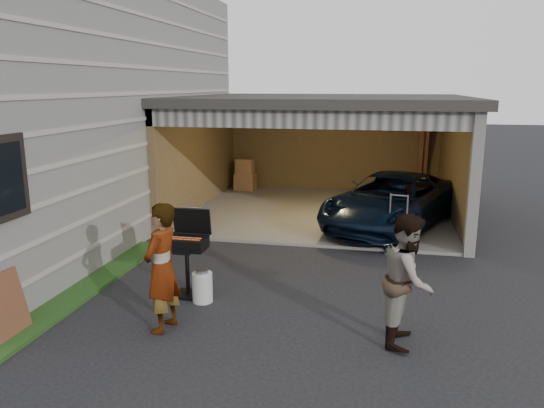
{
  "coord_description": "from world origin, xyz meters",
  "views": [
    {
      "loc": [
        2.22,
        -6.55,
        3.16
      ],
      "look_at": [
        0.39,
        2.19,
        1.15
      ],
      "focal_mm": 35.0,
      "sensor_mm": 36.0,
      "label": 1
    }
  ],
  "objects_px": {
    "minivan": "(391,204)",
    "plywood_panel": "(3,309)",
    "woman": "(162,268)",
    "bbq_grill": "(187,246)",
    "hand_truck": "(396,242)",
    "propane_tank": "(202,287)",
    "man": "(408,280)"
  },
  "relations": [
    {
      "from": "woman",
      "to": "propane_tank",
      "type": "bearing_deg",
      "value": 177.18
    },
    {
      "from": "minivan",
      "to": "man",
      "type": "xyz_separation_m",
      "value": [
        0.14,
        -5.4,
        0.23
      ]
    },
    {
      "from": "woman",
      "to": "hand_truck",
      "type": "distance_m",
      "value": 5.06
    },
    {
      "from": "woman",
      "to": "man",
      "type": "height_order",
      "value": "woman"
    },
    {
      "from": "woman",
      "to": "hand_truck",
      "type": "bearing_deg",
      "value": 150.61
    },
    {
      "from": "propane_tank",
      "to": "hand_truck",
      "type": "relative_size",
      "value": 0.39
    },
    {
      "from": "man",
      "to": "plywood_panel",
      "type": "bearing_deg",
      "value": 109.04
    },
    {
      "from": "hand_truck",
      "to": "minivan",
      "type": "bearing_deg",
      "value": 103.67
    },
    {
      "from": "plywood_panel",
      "to": "hand_truck",
      "type": "xyz_separation_m",
      "value": [
        4.9,
        4.67,
        -0.2
      ]
    },
    {
      "from": "woman",
      "to": "hand_truck",
      "type": "height_order",
      "value": "woman"
    },
    {
      "from": "bbq_grill",
      "to": "propane_tank",
      "type": "height_order",
      "value": "bbq_grill"
    },
    {
      "from": "minivan",
      "to": "hand_truck",
      "type": "xyz_separation_m",
      "value": [
        0.1,
        -1.72,
        -0.37
      ]
    },
    {
      "from": "man",
      "to": "propane_tank",
      "type": "relative_size",
      "value": 3.67
    },
    {
      "from": "plywood_panel",
      "to": "man",
      "type": "bearing_deg",
      "value": 11.38
    },
    {
      "from": "minivan",
      "to": "bbq_grill",
      "type": "relative_size",
      "value": 3.22
    },
    {
      "from": "woman",
      "to": "minivan",
      "type": "bearing_deg",
      "value": 160.76
    },
    {
      "from": "man",
      "to": "hand_truck",
      "type": "height_order",
      "value": "man"
    },
    {
      "from": "bbq_grill",
      "to": "plywood_panel",
      "type": "distance_m",
      "value": 2.58
    },
    {
      "from": "plywood_panel",
      "to": "hand_truck",
      "type": "bearing_deg",
      "value": 43.62
    },
    {
      "from": "man",
      "to": "plywood_panel",
      "type": "distance_m",
      "value": 5.06
    },
    {
      "from": "man",
      "to": "propane_tank",
      "type": "bearing_deg",
      "value": 84.46
    },
    {
      "from": "minivan",
      "to": "woman",
      "type": "height_order",
      "value": "woman"
    },
    {
      "from": "man",
      "to": "plywood_panel",
      "type": "xyz_separation_m",
      "value": [
        -4.94,
        -0.99,
        -0.4
      ]
    },
    {
      "from": "propane_tank",
      "to": "woman",
      "type": "bearing_deg",
      "value": -101.02
    },
    {
      "from": "bbq_grill",
      "to": "man",
      "type": "bearing_deg",
      "value": -15.35
    },
    {
      "from": "minivan",
      "to": "propane_tank",
      "type": "xyz_separation_m",
      "value": [
        -2.77,
        -4.72,
        -0.37
      ]
    },
    {
      "from": "minivan",
      "to": "woman",
      "type": "bearing_deg",
      "value": -95.68
    },
    {
      "from": "bbq_grill",
      "to": "plywood_panel",
      "type": "relative_size",
      "value": 1.54
    },
    {
      "from": "bbq_grill",
      "to": "propane_tank",
      "type": "xyz_separation_m",
      "value": [
        0.29,
        -0.2,
        -0.56
      ]
    },
    {
      "from": "minivan",
      "to": "plywood_panel",
      "type": "height_order",
      "value": "minivan"
    },
    {
      "from": "man",
      "to": "hand_truck",
      "type": "bearing_deg",
      "value": 8.26
    },
    {
      "from": "woman",
      "to": "hand_truck",
      "type": "xyz_separation_m",
      "value": [
        3.06,
        3.98,
        -0.64
      ]
    }
  ]
}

